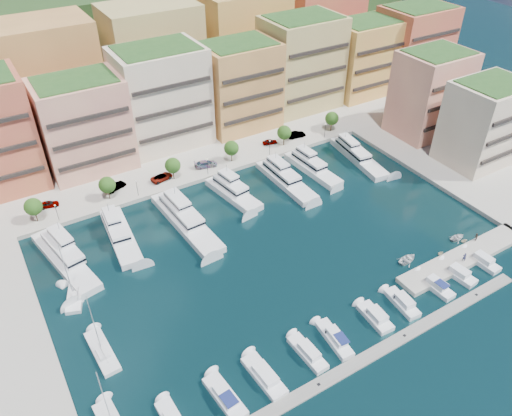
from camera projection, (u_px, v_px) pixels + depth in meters
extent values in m
plane|color=black|center=(277.00, 248.00, 102.04)|extent=(400.00, 400.00, 0.00)
cube|color=#9E998E|center=(160.00, 128.00, 144.60)|extent=(220.00, 64.00, 2.00)
cube|color=#9E998E|center=(506.00, 180.00, 122.34)|extent=(34.00, 76.00, 2.00)
cube|color=#233917|center=(108.00, 74.00, 177.55)|extent=(240.00, 40.00, 58.00)
cube|color=gray|center=(363.00, 360.00, 80.20)|extent=(72.00, 2.20, 0.35)
cube|color=#9E998E|center=(463.00, 259.00, 99.42)|extent=(32.00, 5.00, 2.00)
cube|color=#F0AE86|center=(84.00, 126.00, 119.64)|extent=(20.00, 15.00, 22.00)
cube|color=black|center=(94.00, 139.00, 114.32)|extent=(18.40, 0.50, 0.90)
cube|color=#234D1E|center=(74.00, 80.00, 112.84)|extent=(17.60, 13.20, 0.80)
cube|color=beige|center=(162.00, 98.00, 128.85)|extent=(22.00, 16.00, 25.00)
cube|color=black|center=(175.00, 110.00, 123.19)|extent=(20.24, 0.50, 0.90)
cube|color=#234D1E|center=(156.00, 48.00, 121.15)|extent=(19.36, 14.08, 0.80)
cube|color=#E3A255|center=(240.00, 87.00, 137.22)|extent=(20.00, 15.00, 23.00)
cube|color=black|center=(254.00, 97.00, 131.90)|extent=(18.40, 0.50, 0.90)
cube|color=#234D1E|center=(239.00, 44.00, 130.13)|extent=(17.60, 13.20, 0.80)
cube|color=tan|center=(301.00, 64.00, 146.85)|extent=(22.00, 16.00, 26.00)
cube|color=black|center=(318.00, 73.00, 141.19)|extent=(20.24, 0.50, 0.90)
cube|color=#234D1E|center=(304.00, 17.00, 138.86)|extent=(19.36, 14.08, 0.80)
cube|color=#D9914F|center=(362.00, 59.00, 155.82)|extent=(20.00, 15.00, 22.00)
cube|color=black|center=(379.00, 67.00, 150.50)|extent=(18.40, 0.50, 0.90)
cube|color=#234D1E|center=(367.00, 22.00, 149.02)|extent=(17.60, 13.20, 0.80)
cube|color=#B86A3D|center=(413.00, 47.00, 162.17)|extent=(22.00, 16.00, 24.00)
cube|color=black|center=(433.00, 54.00, 156.51)|extent=(20.24, 0.50, 0.90)
cube|color=#234D1E|center=(421.00, 7.00, 154.78)|extent=(19.36, 14.08, 0.80)
cube|color=#F0AE86|center=(430.00, 94.00, 134.40)|extent=(18.00, 14.00, 22.00)
cube|color=black|center=(451.00, 104.00, 129.42)|extent=(16.56, 0.50, 0.90)
cube|color=#234D1E|center=(439.00, 52.00, 127.60)|extent=(15.84, 12.32, 0.80)
cube|color=beige|center=(485.00, 124.00, 122.64)|extent=(18.00, 14.00, 20.00)
cube|color=black|center=(510.00, 136.00, 117.66)|extent=(16.56, 0.50, 0.90)
cube|color=#234D1E|center=(497.00, 84.00, 116.44)|extent=(15.84, 12.32, 0.80)
cube|color=#E3A255|center=(48.00, 78.00, 132.89)|extent=(26.00, 18.00, 30.00)
cube|color=tan|center=(154.00, 58.00, 145.37)|extent=(26.00, 18.00, 30.00)
cube|color=#D9914F|center=(243.00, 40.00, 157.85)|extent=(26.00, 18.00, 30.00)
cube|color=#B86A3D|center=(319.00, 26.00, 170.33)|extent=(26.00, 18.00, 30.00)
cylinder|color=#473323|center=(36.00, 215.00, 106.90)|extent=(0.24, 0.24, 3.00)
sphere|color=#1F4313|center=(33.00, 207.00, 105.56)|extent=(3.80, 3.80, 3.80)
cylinder|color=#473323|center=(109.00, 193.00, 113.56)|extent=(0.24, 0.24, 3.00)
sphere|color=#1F4313|center=(107.00, 185.00, 112.22)|extent=(3.80, 3.80, 3.80)
cylinder|color=#473323|center=(174.00, 173.00, 120.21)|extent=(0.24, 0.24, 3.00)
sphere|color=#1F4313|center=(173.00, 165.00, 118.87)|extent=(3.80, 3.80, 3.80)
cylinder|color=#473323|center=(232.00, 156.00, 126.87)|extent=(0.24, 0.24, 3.00)
sphere|color=#1F4313|center=(231.00, 148.00, 125.53)|extent=(3.80, 3.80, 3.80)
cylinder|color=#473323|center=(284.00, 140.00, 133.53)|extent=(0.24, 0.24, 3.00)
sphere|color=#1F4313|center=(284.00, 133.00, 132.18)|extent=(3.80, 3.80, 3.80)
cylinder|color=#473323|center=(331.00, 126.00, 140.18)|extent=(0.24, 0.24, 3.00)
sphere|color=#1F4313|center=(332.00, 118.00, 138.84)|extent=(3.80, 3.80, 3.80)
cylinder|color=black|center=(57.00, 213.00, 106.69)|extent=(0.10, 0.10, 4.00)
sphere|color=#FFF2CC|center=(55.00, 205.00, 105.47)|extent=(0.30, 0.30, 0.30)
cylinder|color=black|center=(137.00, 188.00, 114.18)|extent=(0.10, 0.10, 4.00)
sphere|color=#FFF2CC|center=(136.00, 181.00, 112.96)|extent=(0.30, 0.30, 0.30)
cylinder|color=black|center=(207.00, 167.00, 121.67)|extent=(0.10, 0.10, 4.00)
sphere|color=#FFF2CC|center=(207.00, 160.00, 120.44)|extent=(0.30, 0.30, 0.30)
cylinder|color=black|center=(270.00, 148.00, 129.15)|extent=(0.10, 0.10, 4.00)
sphere|color=#FFF2CC|center=(270.00, 141.00, 127.93)|extent=(0.30, 0.30, 0.30)
cylinder|color=black|center=(325.00, 131.00, 136.64)|extent=(0.10, 0.10, 4.00)
sphere|color=#FFF2CC|center=(326.00, 124.00, 135.42)|extent=(0.30, 0.30, 0.30)
cube|color=white|center=(66.00, 263.00, 98.12)|extent=(8.61, 23.02, 2.30)
cube|color=white|center=(61.00, 248.00, 98.45)|extent=(5.91, 12.89, 1.80)
cube|color=black|center=(61.00, 248.00, 98.45)|extent=(5.98, 12.96, 0.55)
cube|color=white|center=(56.00, 237.00, 98.74)|extent=(3.89, 7.16, 1.40)
cylinder|color=#B2B2B7|center=(53.00, 227.00, 98.71)|extent=(0.14, 0.14, 1.80)
cube|color=white|center=(121.00, 238.00, 104.10)|extent=(6.14, 19.80, 2.30)
cube|color=white|center=(117.00, 226.00, 104.22)|extent=(4.59, 10.99, 1.80)
cube|color=black|center=(117.00, 226.00, 104.22)|extent=(4.65, 11.06, 0.55)
cube|color=white|center=(113.00, 216.00, 104.33)|extent=(3.19, 6.05, 1.40)
cylinder|color=#B2B2B7|center=(110.00, 207.00, 104.18)|extent=(0.14, 0.14, 1.80)
cube|color=black|center=(122.00, 240.00, 104.37)|extent=(6.20, 19.85, 0.35)
cube|color=white|center=(186.00, 224.00, 107.98)|extent=(6.55, 25.04, 2.30)
cube|color=white|center=(181.00, 210.00, 108.46)|extent=(4.99, 13.85, 1.80)
cube|color=black|center=(181.00, 210.00, 108.46)|extent=(5.05, 13.91, 0.55)
cube|color=white|center=(176.00, 200.00, 108.87)|extent=(3.51, 7.60, 1.40)
cylinder|color=#B2B2B7|center=(173.00, 191.00, 108.93)|extent=(0.14, 0.14, 1.80)
cube|color=white|center=(233.00, 195.00, 116.56)|extent=(6.90, 17.15, 2.30)
cube|color=white|center=(230.00, 185.00, 116.48)|extent=(5.00, 9.61, 1.80)
cube|color=black|center=(230.00, 185.00, 116.48)|extent=(5.07, 9.68, 0.55)
cube|color=white|center=(227.00, 176.00, 116.44)|extent=(3.40, 5.34, 1.40)
cylinder|color=#B2B2B7|center=(224.00, 169.00, 116.17)|extent=(0.14, 0.14, 1.80)
cube|color=white|center=(286.00, 183.00, 120.90)|extent=(4.91, 20.51, 2.30)
cube|color=white|center=(282.00, 172.00, 121.08)|extent=(3.98, 11.29, 1.80)
cube|color=black|center=(282.00, 172.00, 121.08)|extent=(4.04, 11.35, 0.55)
cube|color=white|center=(278.00, 163.00, 121.25)|extent=(2.89, 6.17, 1.40)
cylinder|color=#B2B2B7|center=(276.00, 155.00, 121.14)|extent=(0.14, 0.14, 1.80)
cube|color=black|center=(286.00, 184.00, 121.16)|extent=(4.96, 20.56, 0.35)
cube|color=white|center=(313.00, 171.00, 125.28)|extent=(5.18, 18.53, 2.30)
cube|color=white|center=(309.00, 160.00, 125.31)|extent=(3.97, 10.25, 1.80)
cube|color=black|center=(309.00, 160.00, 125.31)|extent=(4.04, 10.32, 0.55)
cube|color=white|center=(306.00, 152.00, 125.36)|extent=(2.80, 5.63, 1.40)
cylinder|color=#B2B2B7|center=(304.00, 145.00, 125.16)|extent=(0.14, 0.14, 1.80)
cube|color=white|center=(358.00, 159.00, 129.80)|extent=(7.16, 21.96, 2.30)
cube|color=white|center=(354.00, 149.00, 130.06)|extent=(5.11, 12.23, 1.80)
cube|color=black|center=(354.00, 149.00, 130.06)|extent=(5.17, 12.30, 0.55)
cube|color=white|center=(350.00, 140.00, 130.29)|extent=(3.44, 6.76, 1.40)
cylinder|color=#B2B2B7|center=(348.00, 133.00, 130.22)|extent=(0.14, 0.14, 1.80)
cube|color=black|center=(170.00, 413.00, 71.38)|extent=(1.78, 0.17, 0.55)
cube|color=white|center=(225.00, 398.00, 74.54)|extent=(3.51, 8.91, 1.40)
cube|color=white|center=(226.00, 395.00, 73.46)|extent=(2.51, 4.35, 1.10)
cube|color=black|center=(221.00, 387.00, 74.81)|extent=(1.99, 0.27, 0.55)
cube|color=navy|center=(230.00, 398.00, 72.33)|extent=(2.15, 2.77, 0.12)
cube|color=white|center=(264.00, 377.00, 77.40)|extent=(3.41, 9.13, 1.40)
cube|color=white|center=(266.00, 374.00, 76.32)|extent=(2.49, 4.44, 1.10)
cube|color=black|center=(260.00, 366.00, 77.70)|extent=(2.06, 0.23, 0.55)
cube|color=white|center=(307.00, 354.00, 80.86)|extent=(2.76, 8.16, 1.40)
cube|color=white|center=(309.00, 351.00, 79.81)|extent=(2.06, 3.95, 1.10)
cube|color=black|center=(303.00, 345.00, 81.06)|extent=(1.76, 0.17, 0.55)
cube|color=white|center=(334.00, 340.00, 83.14)|extent=(3.13, 8.66, 1.40)
cube|color=white|center=(336.00, 336.00, 82.08)|extent=(2.22, 4.22, 1.10)
cube|color=black|center=(330.00, 330.00, 83.39)|extent=(1.73, 0.25, 0.55)
cube|color=navy|center=(341.00, 339.00, 80.96)|extent=(1.89, 2.68, 0.12)
cube|color=white|center=(375.00, 318.00, 86.89)|extent=(3.25, 7.29, 1.40)
cube|color=white|center=(377.00, 314.00, 85.87)|extent=(2.40, 3.55, 1.10)
cube|color=black|center=(372.00, 310.00, 87.00)|extent=(2.03, 0.22, 0.55)
cube|color=white|center=(402.00, 304.00, 89.55)|extent=(3.30, 7.74, 1.40)
cube|color=white|center=(405.00, 300.00, 88.52)|extent=(2.35, 3.79, 1.10)
cube|color=black|center=(398.00, 296.00, 89.70)|extent=(1.84, 0.29, 0.55)
cube|color=white|center=(434.00, 287.00, 93.00)|extent=(2.78, 7.85, 1.40)
cube|color=white|center=(437.00, 283.00, 91.96)|extent=(2.07, 3.80, 1.10)
cube|color=black|center=(431.00, 279.00, 93.18)|extent=(1.76, 0.18, 0.55)
cube|color=navy|center=(442.00, 284.00, 90.91)|extent=(1.81, 2.40, 0.12)
cube|color=white|center=(457.00, 275.00, 95.55)|extent=(3.36, 7.66, 1.40)
cube|color=white|center=(460.00, 271.00, 94.52)|extent=(2.40, 3.75, 1.10)
cube|color=black|center=(454.00, 267.00, 95.69)|extent=(1.90, 0.29, 0.55)
cube|color=white|center=(481.00, 262.00, 98.43)|extent=(2.76, 7.56, 1.40)
cube|color=white|center=(484.00, 258.00, 97.40)|extent=(2.07, 3.66, 1.10)
cube|color=black|center=(478.00, 255.00, 98.58)|extent=(1.80, 0.16, 0.55)
cylinder|color=#B2B2B7|center=(104.00, 399.00, 67.08)|extent=(0.14, 0.14, 12.00)
cube|color=white|center=(102.00, 352.00, 81.18)|extent=(3.31, 10.04, 1.20)
cube|color=white|center=(103.00, 353.00, 79.96)|extent=(1.81, 2.56, 0.60)
cylinder|color=#B2B2B7|center=(94.00, 323.00, 77.58)|extent=(0.14, 0.14, 12.00)
cylinder|color=#B2B2B7|center=(103.00, 353.00, 79.20)|extent=(0.33, 4.46, 0.10)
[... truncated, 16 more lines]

